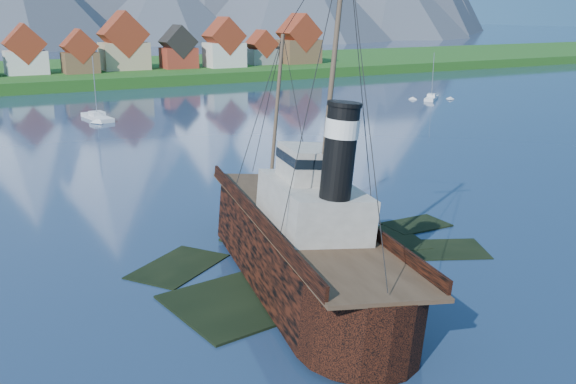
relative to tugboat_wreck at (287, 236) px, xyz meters
name	(u,v)px	position (x,y,z in m)	size (l,w,h in m)	color
ground	(310,272)	(1.95, -0.20, -3.34)	(1400.00, 1400.00, 0.00)	#1A2D4A
shoal	(315,263)	(3.72, 1.96, -3.68)	(31.71, 21.24, 1.14)	black
shore_bank	(28,79)	(1.95, 169.80, -3.34)	(600.00, 80.00, 3.20)	#194814
seawall	(48,93)	(1.95, 131.80, -3.34)	(600.00, 2.50, 2.00)	#3F3D38
tugboat_wreck	(287,236)	(0.00, 0.00, 0.00)	(7.82, 33.68, 26.69)	black
sailboat_d	(431,98)	(79.42, 75.38, -3.08)	(7.69, 6.92, 11.32)	silver
sailboat_e	(97,118)	(3.72, 84.04, -3.06)	(4.19, 11.08, 12.54)	silver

